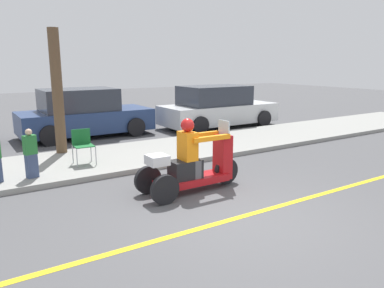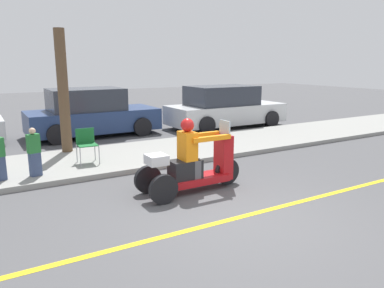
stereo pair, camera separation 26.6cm
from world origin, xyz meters
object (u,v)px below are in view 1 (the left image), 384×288
(motorcycle_trike, at_px, (193,165))
(parked_car_lot_left, at_px, (84,114))
(folding_chair_set_back, at_px, (83,143))
(parked_car_lot_right, at_px, (217,108))
(tree_trunk, at_px, (57,92))
(spectator_mid_group, at_px, (31,154))

(motorcycle_trike, bearing_deg, parked_car_lot_left, 90.78)
(motorcycle_trike, xyz_separation_m, folding_chair_set_back, (-1.32, 2.81, 0.10))
(folding_chair_set_back, height_order, parked_car_lot_right, parked_car_lot_right)
(parked_car_lot_left, relative_size, tree_trunk, 1.35)
(parked_car_lot_left, bearing_deg, parked_car_lot_right, -10.25)
(spectator_mid_group, distance_m, tree_trunk, 2.53)
(motorcycle_trike, xyz_separation_m, spectator_mid_group, (-2.58, 2.25, 0.10))
(folding_chair_set_back, distance_m, tree_trunk, 1.82)
(spectator_mid_group, bearing_deg, folding_chair_set_back, 24.05)
(parked_car_lot_left, xyz_separation_m, tree_trunk, (-1.39, -2.52, 0.98))
(parked_car_lot_right, distance_m, tree_trunk, 6.68)
(motorcycle_trike, height_order, spectator_mid_group, motorcycle_trike)
(tree_trunk, bearing_deg, folding_chair_set_back, -83.53)
(spectator_mid_group, bearing_deg, motorcycle_trike, -41.10)
(motorcycle_trike, bearing_deg, folding_chair_set_back, 115.23)
(tree_trunk, bearing_deg, parked_car_lot_right, 14.15)
(parked_car_lot_right, xyz_separation_m, tree_trunk, (-6.41, -1.61, 0.99))
(parked_car_lot_left, bearing_deg, tree_trunk, -118.95)
(folding_chair_set_back, bearing_deg, spectator_mid_group, -155.95)
(motorcycle_trike, distance_m, spectator_mid_group, 3.42)
(spectator_mid_group, bearing_deg, tree_trunk, 61.24)
(parked_car_lot_right, bearing_deg, folding_chair_set_back, -154.01)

